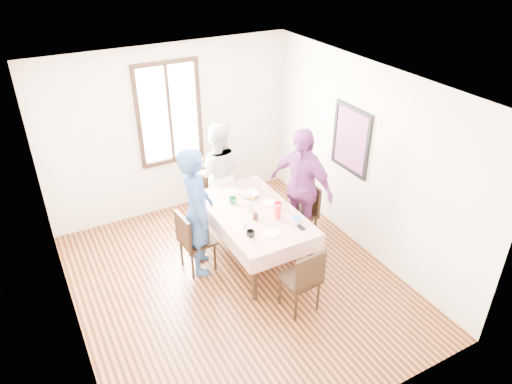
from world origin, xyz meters
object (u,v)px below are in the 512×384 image
at_px(dining_table, 254,235).
at_px(chair_far, 220,194).
at_px(chair_right, 300,214).
at_px(chair_left, 197,240).
at_px(person_left, 196,212).
at_px(chair_near, 300,278).
at_px(person_right, 300,188).
at_px(person_far, 219,174).

xyz_separation_m(dining_table, chair_far, (0.00, 1.16, 0.08)).
height_order(chair_right, chair_far, same).
relative_size(chair_left, chair_right, 1.00).
height_order(dining_table, person_left, person_left).
bearing_deg(chair_right, chair_near, 148.07).
xyz_separation_m(chair_near, person_right, (0.78, 1.21, 0.45)).
height_order(person_left, person_right, person_left).
distance_m(chair_right, person_left, 1.64).
distance_m(chair_far, person_right, 1.42).
bearing_deg(chair_left, person_right, 81.22).
bearing_deg(person_left, chair_far, -21.36).
height_order(dining_table, chair_left, chair_left).
distance_m(person_left, person_far, 1.25).
distance_m(chair_near, person_left, 1.59).
bearing_deg(dining_table, chair_left, 168.79).
bearing_deg(chair_right, dining_table, 95.21).
xyz_separation_m(dining_table, chair_right, (0.80, 0.05, 0.08)).
bearing_deg(person_right, chair_near, -52.97).
height_order(chair_left, person_right, person_right).
relative_size(chair_near, person_right, 0.50).
relative_size(dining_table, chair_left, 1.85).
height_order(person_far, person_right, person_right).
height_order(dining_table, person_right, person_right).
bearing_deg(dining_table, person_far, 90.00).
bearing_deg(chair_far, person_right, 123.03).
distance_m(dining_table, chair_far, 1.16).
height_order(dining_table, chair_near, chair_near).
distance_m(chair_left, chair_far, 1.28).
distance_m(chair_left, person_far, 1.31).
bearing_deg(person_left, chair_right, -77.39).
distance_m(chair_far, person_far, 0.36).
xyz_separation_m(chair_left, chair_right, (1.59, -0.11, 0.00)).
xyz_separation_m(dining_table, chair_near, (0.00, -1.16, 0.08)).
bearing_deg(chair_far, dining_table, 87.97).
relative_size(dining_table, person_left, 0.93).
bearing_deg(chair_near, chair_far, 86.33).
height_order(chair_near, person_far, person_far).
xyz_separation_m(chair_left, person_right, (1.57, -0.11, 0.45)).
bearing_deg(chair_far, person_far, 87.97).
bearing_deg(dining_table, chair_near, -90.00).
bearing_deg(person_left, chair_left, 106.44).
bearing_deg(dining_table, chair_right, 3.78).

